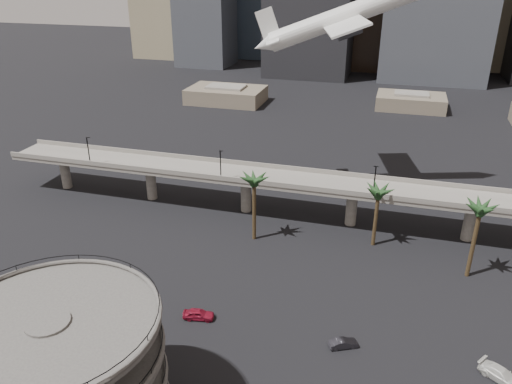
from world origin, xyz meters
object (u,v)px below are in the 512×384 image
(car_c, at_px, (501,375))
(car_b, at_px, (343,343))
(car_a, at_px, (199,314))
(airborne_jet, at_px, (344,17))
(parking_ramp, at_px, (58,371))
(overpass, at_px, (298,185))

(car_c, bearing_deg, car_b, 123.77)
(car_a, xyz_separation_m, car_c, (41.19, -0.55, 0.02))
(airborne_jet, xyz_separation_m, car_c, (28.71, -51.33, -37.43))
(parking_ramp, relative_size, car_a, 4.80)
(overpass, relative_size, car_a, 28.13)
(overpass, xyz_separation_m, car_b, (14.06, -36.14, -6.68))
(overpass, bearing_deg, airborne_jet, 70.66)
(airborne_jet, xyz_separation_m, car_b, (8.86, -50.93, -37.58))
(car_a, bearing_deg, car_b, -100.73)
(car_a, bearing_deg, parking_ramp, 155.76)
(overpass, xyz_separation_m, airborne_jet, (5.19, 14.80, 30.90))
(parking_ramp, bearing_deg, car_b, 40.20)
(parking_ramp, height_order, car_b, parking_ramp)
(car_a, distance_m, car_c, 41.20)
(airborne_jet, distance_m, car_b, 63.91)
(airborne_jet, bearing_deg, parking_ramp, -117.93)
(car_a, xyz_separation_m, car_b, (21.35, -0.16, -0.12))
(car_a, relative_size, car_c, 0.83)
(airborne_jet, bearing_deg, overpass, -123.42)
(parking_ramp, bearing_deg, overpass, 77.57)
(car_b, bearing_deg, overpass, -5.40)
(parking_ramp, xyz_separation_m, car_c, (46.90, 22.46, -9.03))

